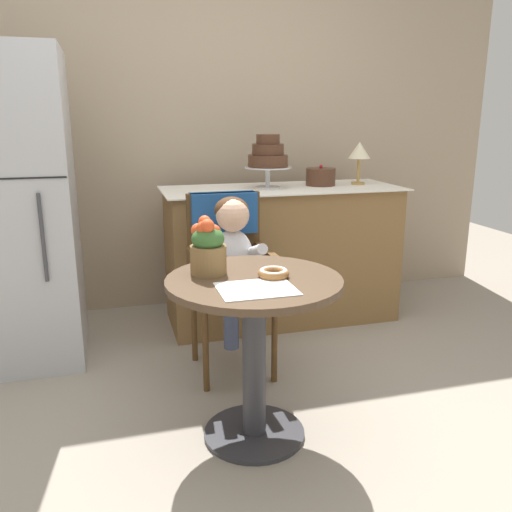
{
  "coord_description": "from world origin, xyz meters",
  "views": [
    {
      "loc": [
        -0.54,
        -1.97,
        1.36
      ],
      "look_at": [
        0.05,
        0.15,
        0.77
      ],
      "focal_mm": 37.18,
      "sensor_mm": 36.0,
      "label": 1
    }
  ],
  "objects": [
    {
      "name": "ground_plane",
      "position": [
        0.0,
        0.0,
        0.0
      ],
      "size": [
        8.0,
        8.0,
        0.0
      ],
      "primitive_type": "plane",
      "color": "gray"
    },
    {
      "name": "back_wall",
      "position": [
        0.0,
        1.85,
        1.35
      ],
      "size": [
        4.8,
        0.1,
        2.7
      ],
      "primitive_type": "cube",
      "color": "tan",
      "rests_on": "ground"
    },
    {
      "name": "cafe_table",
      "position": [
        0.0,
        0.0,
        0.51
      ],
      "size": [
        0.72,
        0.72,
        0.72
      ],
      "color": "#4C3826",
      "rests_on": "ground"
    },
    {
      "name": "wicker_chair",
      "position": [
        0.05,
        0.72,
        0.64
      ],
      "size": [
        0.42,
        0.45,
        0.95
      ],
      "rotation": [
        0.0,
        0.0,
        -0.01
      ],
      "color": "brown",
      "rests_on": "ground"
    },
    {
      "name": "seated_child",
      "position": [
        0.05,
        0.56,
        0.68
      ],
      "size": [
        0.27,
        0.32,
        0.73
      ],
      "color": "silver",
      "rests_on": "ground"
    },
    {
      "name": "paper_napkin",
      "position": [
        -0.03,
        -0.14,
        0.72
      ],
      "size": [
        0.29,
        0.23,
        0.0
      ],
      "primitive_type": "cube",
      "rotation": [
        0.0,
        0.0,
        0.0
      ],
      "color": "white",
      "rests_on": "cafe_table"
    },
    {
      "name": "donut_front",
      "position": [
        0.08,
        -0.01,
        0.74
      ],
      "size": [
        0.13,
        0.13,
        0.04
      ],
      "color": "#936033",
      "rests_on": "cafe_table"
    },
    {
      "name": "flower_vase",
      "position": [
        -0.17,
        0.11,
        0.83
      ],
      "size": [
        0.15,
        0.15,
        0.24
      ],
      "color": "brown",
      "rests_on": "cafe_table"
    },
    {
      "name": "display_counter",
      "position": [
        0.55,
        1.3,
        0.45
      ],
      "size": [
        1.56,
        0.62,
        0.9
      ],
      "color": "olive",
      "rests_on": "ground"
    },
    {
      "name": "tiered_cake_stand",
      "position": [
        0.45,
        1.3,
        1.1
      ],
      "size": [
        0.3,
        0.3,
        0.34
      ],
      "color": "silver",
      "rests_on": "display_counter"
    },
    {
      "name": "round_layer_cake",
      "position": [
        0.83,
        1.34,
        0.96
      ],
      "size": [
        0.2,
        0.2,
        0.14
      ],
      "color": "#4C2D1E",
      "rests_on": "display_counter"
    },
    {
      "name": "table_lamp",
      "position": [
        1.1,
        1.33,
        1.12
      ],
      "size": [
        0.15,
        0.15,
        0.28
      ],
      "color": "#B28C47",
      "rests_on": "display_counter"
    },
    {
      "name": "refrigerator",
      "position": [
        -1.05,
        1.1,
        0.85
      ],
      "size": [
        0.64,
        0.63,
        1.7
      ],
      "color": "#B7BABF",
      "rests_on": "ground"
    }
  ]
}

